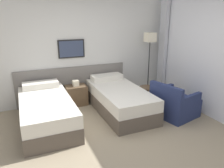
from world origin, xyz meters
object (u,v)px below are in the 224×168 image
at_px(bed_near_window, 119,99).
at_px(floor_lamp, 150,43).
at_px(side_table, 147,93).
at_px(nightstand, 76,95).
at_px(bed_near_door, 46,111).
at_px(armchair, 174,105).

xyz_separation_m(bed_near_window, floor_lamp, (1.19, 0.67, 1.16)).
xyz_separation_m(bed_near_window, side_table, (0.74, -0.01, 0.05)).
bearing_deg(side_table, nightstand, 153.47).
height_order(bed_near_door, side_table, bed_near_door).
relative_size(bed_near_door, bed_near_window, 1.00).
height_order(nightstand, floor_lamp, floor_lamp).
bearing_deg(floor_lamp, bed_near_door, -166.62).
bearing_deg(nightstand, bed_near_door, -136.62).
bearing_deg(armchair, nightstand, 37.54).
distance_m(nightstand, armchair, 2.33).
xyz_separation_m(bed_near_door, side_table, (2.37, -0.01, 0.05)).
bearing_deg(floor_lamp, side_table, -123.11).
xyz_separation_m(bed_near_door, armchair, (2.63, -0.69, -0.03)).
bearing_deg(nightstand, bed_near_window, -43.38).
bearing_deg(bed_near_door, side_table, -0.24).
bearing_deg(armchair, floor_lamp, -21.26).
xyz_separation_m(nightstand, armchair, (1.82, -1.46, 0.00)).
bearing_deg(bed_near_door, bed_near_window, 0.00).
bearing_deg(side_table, bed_near_door, 179.76).
height_order(bed_near_door, nightstand, bed_near_door).
bearing_deg(bed_near_window, floor_lamp, 29.39).
relative_size(nightstand, floor_lamp, 0.37).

